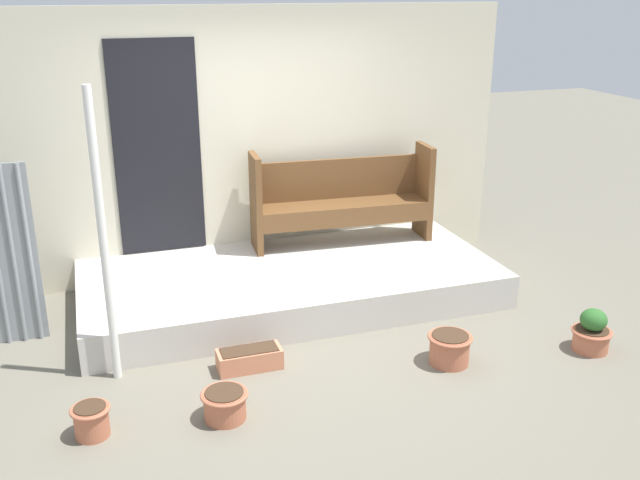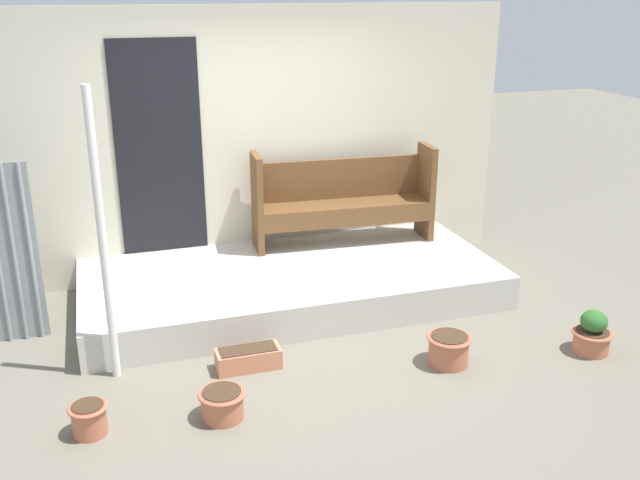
# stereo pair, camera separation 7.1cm
# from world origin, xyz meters

# --- Properties ---
(ground_plane) EXTENTS (24.00, 24.00, 0.00)m
(ground_plane) POSITION_xyz_m (0.00, 0.00, 0.00)
(ground_plane) COLOR #706B5B
(porch_slab) EXTENTS (3.76, 1.69, 0.31)m
(porch_slab) POSITION_xyz_m (0.16, 0.84, 0.16)
(porch_slab) COLOR beige
(porch_slab) RESTS_ON ground_plane
(house_wall) EXTENTS (4.96, 0.08, 2.60)m
(house_wall) POSITION_xyz_m (0.12, 1.72, 1.30)
(house_wall) COLOR beige
(house_wall) RESTS_ON ground_plane
(support_post) EXTENTS (0.06, 0.06, 2.16)m
(support_post) POSITION_xyz_m (-1.46, -0.07, 1.08)
(support_post) COLOR white
(support_post) RESTS_ON ground_plane
(bench) EXTENTS (1.81, 0.52, 0.95)m
(bench) POSITION_xyz_m (0.85, 1.39, 0.79)
(bench) COLOR brown
(bench) RESTS_ON porch_slab
(flower_pot_left) EXTENTS (0.26, 0.26, 0.22)m
(flower_pot_left) POSITION_xyz_m (-1.66, -0.79, 0.12)
(flower_pot_left) COLOR #B76647
(flower_pot_left) RESTS_ON ground_plane
(flower_pot_middle) EXTENTS (0.33, 0.33, 0.21)m
(flower_pot_middle) POSITION_xyz_m (-0.80, -0.87, 0.11)
(flower_pot_middle) COLOR #B76647
(flower_pot_middle) RESTS_ON ground_plane
(flower_pot_right) EXTENTS (0.35, 0.35, 0.24)m
(flower_pot_right) POSITION_xyz_m (0.99, -0.68, 0.13)
(flower_pot_right) COLOR #B76647
(flower_pot_right) RESTS_ON ground_plane
(flower_pot_far_right) EXTENTS (0.32, 0.32, 0.36)m
(flower_pot_far_right) POSITION_xyz_m (2.16, -0.86, 0.16)
(flower_pot_far_right) COLOR #B76647
(flower_pot_far_right) RESTS_ON ground_plane
(planter_box_rect) EXTENTS (0.49, 0.21, 0.16)m
(planter_box_rect) POSITION_xyz_m (-0.49, -0.27, 0.08)
(planter_box_rect) COLOR tan
(planter_box_rect) RESTS_ON ground_plane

